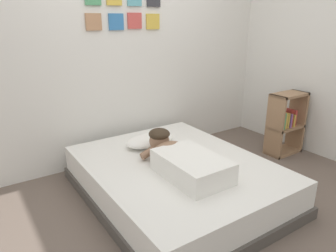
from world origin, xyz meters
TOP-DOWN VIEW (x-y plane):
  - ground_plane at (0.00, 0.00)m, footprint 11.61×11.61m
  - back_wall at (0.00, 1.36)m, footprint 3.81×0.12m
  - side_wall_right at (1.95, 0.15)m, footprint 0.10×5.62m
  - bed at (-0.07, 0.24)m, footprint 1.52×1.91m
  - pillow at (-0.06, 0.72)m, footprint 0.52×0.32m
  - person_lying at (-0.12, 0.09)m, footprint 0.43×0.92m
  - coffee_cup at (0.04, 0.67)m, footprint 0.12×0.09m
  - cell_phone at (-0.15, 0.12)m, footprint 0.07×0.14m
  - bookshelf at (1.59, 0.32)m, footprint 0.45×0.24m

SIDE VIEW (x-z plane):
  - ground_plane at x=0.00m, z-range 0.00..0.00m
  - bed at x=-0.07m, z-range 0.00..0.33m
  - cell_phone at x=-0.15m, z-range 0.34..0.34m
  - coffee_cup at x=0.04m, z-range 0.34..0.41m
  - bookshelf at x=1.59m, z-range 0.01..0.76m
  - pillow at x=-0.06m, z-range 0.34..0.45m
  - person_lying at x=-0.12m, z-range 0.31..0.58m
  - side_wall_right at x=1.95m, z-range 0.00..2.50m
  - back_wall at x=0.00m, z-range 0.00..2.50m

